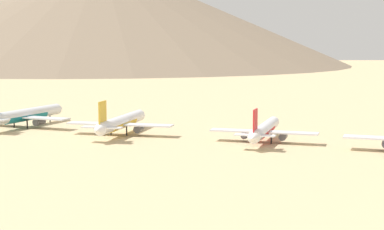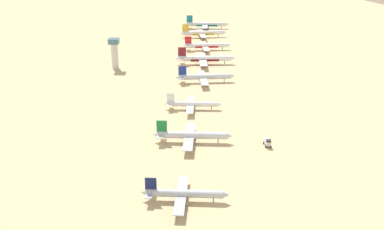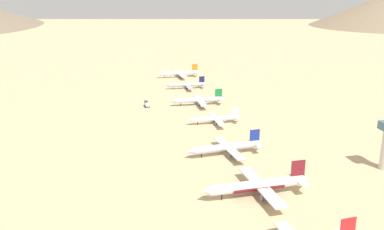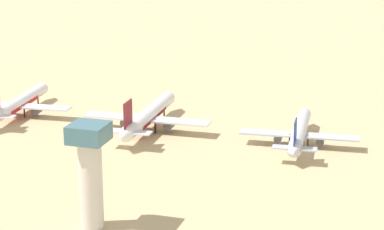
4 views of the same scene
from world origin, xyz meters
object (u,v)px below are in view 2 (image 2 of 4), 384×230
(parked_jet_1, at_px, (183,194))
(service_truck, at_px, (268,142))
(parked_jet_8, at_px, (206,24))
(parked_jet_4, at_px, (204,77))
(control_tower, at_px, (115,52))
(parked_jet_7, at_px, (203,33))
(parked_jet_2, at_px, (191,135))
(parked_jet_3, at_px, (192,104))
(parked_jet_6, at_px, (206,46))
(parked_jet_5, at_px, (204,59))

(parked_jet_1, distance_m, service_truck, 58.58)
(parked_jet_8, bearing_deg, parked_jet_4, -91.58)
(parked_jet_1, height_order, control_tower, control_tower)
(parked_jet_4, height_order, service_truck, parked_jet_4)
(parked_jet_1, height_order, parked_jet_7, parked_jet_7)
(parked_jet_2, distance_m, parked_jet_8, 261.57)
(control_tower, bearing_deg, parked_jet_3, -54.87)
(parked_jet_4, xyz_separation_m, parked_jet_6, (3.04, 84.66, 0.11))
(parked_jet_3, bearing_deg, parked_jet_1, -91.43)
(parked_jet_5, relative_size, parked_jet_8, 0.98)
(parked_jet_4, bearing_deg, service_truck, -73.50)
(service_truck, bearing_deg, parked_jet_6, 97.82)
(parked_jet_3, relative_size, control_tower, 1.48)
(parked_jet_6, xyz_separation_m, parked_jet_7, (-2.28, 47.34, 0.30))
(parked_jet_7, bearing_deg, parked_jet_4, -90.33)
(parked_jet_4, height_order, control_tower, control_tower)
(parked_jet_4, relative_size, control_tower, 1.79)
(parked_jet_2, distance_m, parked_jet_6, 173.75)
(parked_jet_6, distance_m, service_truck, 178.58)
(parked_jet_7, xyz_separation_m, service_truck, (26.57, -224.25, -2.10))
(service_truck, bearing_deg, parked_jet_7, 96.76)
(parked_jet_5, bearing_deg, control_tower, -169.75)
(parked_jet_3, bearing_deg, parked_jet_5, 84.72)
(parked_jet_2, bearing_deg, parked_jet_8, 87.31)
(parked_jet_1, xyz_separation_m, parked_jet_8, (14.58, 310.04, 1.23))
(parked_jet_7, relative_size, parked_jet_8, 0.96)
(parked_jet_3, distance_m, parked_jet_4, 47.91)
(parked_jet_6, bearing_deg, parked_jet_5, -93.13)
(parked_jet_5, xyz_separation_m, parked_jet_6, (2.29, 41.90, -0.39))
(parked_jet_5, height_order, parked_jet_6, parked_jet_5)
(service_truck, bearing_deg, parked_jet_1, -129.37)
(parked_jet_4, distance_m, control_tower, 70.71)
(parked_jet_5, relative_size, service_truck, 8.22)
(parked_jet_6, height_order, parked_jet_8, parked_jet_8)
(parked_jet_2, bearing_deg, service_truck, -5.70)
(parked_jet_1, relative_size, parked_jet_4, 0.83)
(parked_jet_1, bearing_deg, parked_jet_6, 86.69)
(parked_jet_1, bearing_deg, service_truck, 50.63)
(parked_jet_4, height_order, parked_jet_6, parked_jet_6)
(parked_jet_2, xyz_separation_m, parked_jet_6, (10.57, 173.43, 0.27))
(parked_jet_3, bearing_deg, parked_jet_6, 85.40)
(parked_jet_5, xyz_separation_m, service_truck, (26.58, -135.01, -2.19))
(parked_jet_1, distance_m, parked_jet_6, 222.56)
(parked_jet_8, bearing_deg, parked_jet_6, -91.12)
(parked_jet_6, distance_m, control_tower, 85.24)
(parked_jet_7, bearing_deg, parked_jet_1, -92.25)
(parked_jet_1, relative_size, parked_jet_2, 0.87)
(parked_jet_4, xyz_separation_m, service_truck, (27.33, -92.25, -1.69))
(parked_jet_2, distance_m, parked_jet_4, 89.08)
(parked_jet_1, relative_size, parked_jet_3, 1.01)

